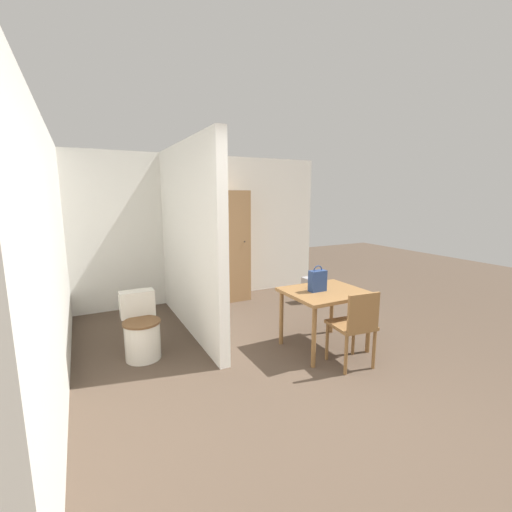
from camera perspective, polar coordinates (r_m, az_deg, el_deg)
ground_plane at (r=3.08m, az=15.55°, el=-26.89°), size 16.00×16.00×0.00m
wall_back at (r=6.06m, az=-10.54°, el=4.47°), size 4.90×0.12×2.50m
wall_left at (r=3.79m, az=-31.09°, el=-0.21°), size 0.12×4.96×2.50m
partition_wall at (r=4.66m, az=-11.29°, el=2.75°), size 0.12×2.54×2.50m
dining_table at (r=4.17m, az=11.37°, el=-6.85°), size 0.91×0.78×0.72m
wooden_chair at (r=3.85m, az=16.16°, el=-10.90°), size 0.46×0.46×0.85m
toilet at (r=4.20m, az=-18.58°, el=-11.72°), size 0.41×0.56×0.73m
handbag at (r=4.07m, az=10.22°, el=-4.04°), size 0.20×0.10×0.31m
wooden_cabinet at (r=5.99m, az=-4.27°, el=1.69°), size 0.56×0.50×1.91m
space_heater at (r=6.03m, az=9.02°, el=-5.53°), size 0.26×0.20×0.43m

